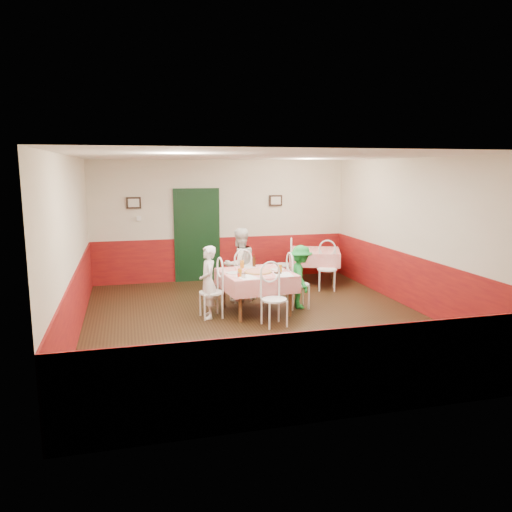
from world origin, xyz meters
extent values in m
plane|color=black|center=(0.00, 0.00, 0.00)|extent=(7.00, 7.00, 0.00)
plane|color=white|center=(0.00, 0.00, 2.80)|extent=(7.00, 7.00, 0.00)
cube|color=beige|center=(0.00, 3.50, 1.40)|extent=(6.00, 0.10, 2.80)
cube|color=beige|center=(0.00, -3.50, 1.40)|extent=(6.00, 0.10, 2.80)
cube|color=beige|center=(-3.00, 0.00, 1.40)|extent=(0.10, 7.00, 2.80)
cube|color=beige|center=(3.00, 0.00, 1.40)|extent=(0.10, 7.00, 2.80)
cube|color=maroon|center=(0.00, 3.48, 0.50)|extent=(6.00, 0.03, 1.00)
cube|color=maroon|center=(0.00, -3.48, 0.50)|extent=(6.00, 0.03, 1.00)
cube|color=maroon|center=(-2.98, 0.00, 0.50)|extent=(0.03, 7.00, 1.00)
cube|color=maroon|center=(2.98, 0.00, 0.50)|extent=(0.03, 7.00, 1.00)
cube|color=black|center=(-0.60, 3.45, 1.05)|extent=(0.96, 0.06, 2.10)
cube|color=black|center=(-2.00, 3.45, 1.85)|extent=(0.32, 0.03, 0.26)
cube|color=black|center=(1.30, 3.45, 1.85)|extent=(0.32, 0.03, 0.26)
cube|color=white|center=(-1.90, 3.45, 1.50)|extent=(0.10, 0.03, 0.10)
cube|color=red|center=(0.06, 0.56, 0.38)|extent=(1.35, 1.35, 0.77)
cube|color=red|center=(1.99, 2.59, 0.38)|extent=(1.45, 1.45, 0.77)
cylinder|color=#B74723|center=(0.08, 0.49, 0.78)|extent=(0.54, 0.54, 0.03)
cylinder|color=white|center=(-0.37, 0.54, 0.77)|extent=(0.28, 0.28, 0.01)
cylinder|color=white|center=(0.49, 0.62, 0.77)|extent=(0.28, 0.28, 0.01)
cylinder|color=white|center=(0.03, 1.00, 0.77)|extent=(0.28, 0.28, 0.01)
cylinder|color=#BF7219|center=(-0.31, 0.25, 0.83)|extent=(0.08, 0.08, 0.14)
cylinder|color=#BF7219|center=(0.45, 0.37, 0.83)|extent=(0.09, 0.09, 0.14)
cylinder|color=#BF7219|center=(-0.10, 0.97, 0.83)|extent=(0.09, 0.09, 0.14)
cylinder|color=#381C0A|center=(0.13, 0.99, 0.87)|extent=(0.07, 0.07, 0.22)
cylinder|color=silver|center=(-0.29, 0.12, 0.81)|extent=(0.04, 0.04, 0.09)
cylinder|color=silver|center=(-0.27, 0.08, 0.81)|extent=(0.04, 0.04, 0.09)
cylinder|color=#B23319|center=(-0.35, 0.18, 0.81)|extent=(0.04, 0.04, 0.09)
cube|color=white|center=(-0.21, 0.16, 0.76)|extent=(0.39, 0.46, 0.00)
cube|color=white|center=(0.47, 0.20, 0.76)|extent=(0.34, 0.43, 0.00)
cube|color=black|center=(0.40, 0.32, 0.77)|extent=(0.12, 0.10, 0.02)
imported|color=gray|center=(-0.83, 0.46, 0.64)|extent=(0.33, 0.48, 1.28)
imported|color=gray|center=(-0.04, 1.46, 0.73)|extent=(0.85, 0.76, 1.46)
imported|color=gray|center=(0.96, 0.67, 0.60)|extent=(0.54, 0.82, 1.19)
camera|label=1|loc=(-2.17, -7.99, 2.61)|focal=35.00mm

